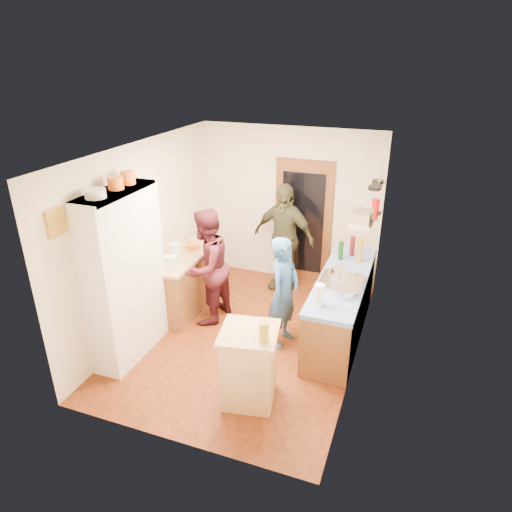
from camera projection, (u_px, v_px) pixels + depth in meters
The scene contains 44 objects.
floor at pixel (246, 337), 6.39m from camera, with size 3.00×4.00×0.02m, color maroon.
ceiling at pixel (245, 149), 5.31m from camera, with size 3.00×4.00×0.02m, color silver.
wall_back at pixel (290, 206), 7.57m from camera, with size 3.00×0.02×2.60m, color silver.
wall_front at pixel (165, 335), 4.13m from camera, with size 3.00×0.02×2.60m, color silver.
wall_left at pixel (144, 237), 6.33m from camera, with size 0.02×4.00×2.60m, color silver.
wall_right at pixel (365, 269), 5.38m from camera, with size 0.02×4.00×2.60m, color silver.
door_frame at pixel (303, 223), 7.56m from camera, with size 0.95×0.06×2.10m, color brown.
door_glass at pixel (302, 223), 7.53m from camera, with size 0.70×0.02×1.70m, color black.
hutch_body at pixel (125, 276), 5.66m from camera, with size 0.40×1.20×2.20m, color white.
hutch_top_shelf at pixel (114, 192), 5.21m from camera, with size 0.40×1.14×0.04m, color white.
plate_stack at pixel (95, 194), 4.92m from camera, with size 0.23×0.23×0.09m, color white.
orange_pot_a at pixel (116, 183), 5.22m from camera, with size 0.18×0.18×0.14m, color orange.
orange_pot_b at pixel (128, 178), 5.43m from camera, with size 0.17×0.17×0.15m, color orange.
left_counter_base at pixel (184, 282), 6.97m from camera, with size 0.60×1.40×0.85m, color olive.
left_counter_top at pixel (182, 255), 6.79m from camera, with size 0.64×1.44×0.05m, color tan.
toaster at pixel (169, 261), 6.34m from camera, with size 0.21×0.14×0.16m, color white.
kettle at pixel (176, 250), 6.68m from camera, with size 0.17×0.17×0.19m, color white.
orange_bowl at pixel (193, 247), 6.91m from camera, with size 0.20×0.20×0.09m, color orange.
chopping_board at pixel (198, 241), 7.18m from camera, with size 0.30×0.22×0.03m, color tan.
right_counter_base at pixel (341, 309), 6.26m from camera, with size 0.60×2.20×0.84m, color olive.
right_counter_top at pixel (343, 280), 6.08m from camera, with size 0.62×2.22×0.06m, color #0440C3.
hob at pixel (341, 282), 5.92m from camera, with size 0.55×0.58×0.04m, color silver.
pot_on_hob at pixel (339, 273), 5.96m from camera, with size 0.21×0.21×0.14m, color silver.
bottle_a at pixel (341, 250), 6.53m from camera, with size 0.07×0.07×0.28m, color #143F14.
bottle_b at pixel (352, 246), 6.68m from camera, with size 0.07×0.07×0.29m, color #591419.
bottle_c at pixel (360, 250), 6.46m from camera, with size 0.09×0.09×0.35m, color olive.
paper_towel at pixel (319, 295), 5.36m from camera, with size 0.12×0.12×0.27m, color white.
mixing_bowl at pixel (345, 292), 5.60m from camera, with size 0.27×0.27×0.11m, color silver.
island_base at pixel (249, 368), 5.08m from camera, with size 0.55×0.55×0.86m, color tan.
island_top at pixel (249, 333), 4.89m from camera, with size 0.62×0.62×0.05m, color tan.
cutting_board at pixel (245, 330), 4.94m from camera, with size 0.35×0.28×0.02m, color white.
oil_jar at pixel (264, 331), 4.70m from camera, with size 0.10×0.10×0.21m, color #AD9E2D.
pan_rail at pixel (382, 176), 6.39m from camera, with size 0.02×0.02×0.65m, color silver.
pan_hang_a at pixel (375, 188), 6.31m from camera, with size 0.18×0.18×0.05m, color black.
pan_hang_b at pixel (376, 186), 6.49m from camera, with size 0.16×0.16×0.05m, color black.
pan_hang_c at pixel (378, 182), 6.66m from camera, with size 0.17×0.17×0.05m, color black.
wall_shelf at pixel (361, 224), 5.64m from camera, with size 0.26×0.42×0.03m, color tan.
radio at pixel (362, 217), 5.60m from camera, with size 0.22×0.30×0.15m, color silver.
ext_bracket at pixel (379, 213), 6.78m from camera, with size 0.06×0.10×0.04m, color black.
fire_extinguisher at pixel (375, 209), 6.78m from camera, with size 0.11×0.11×0.32m, color red.
picture_frame at pixel (56, 222), 4.68m from camera, with size 0.03×0.25×0.30m, color gold.
person_hob at pixel (285, 293), 5.95m from camera, with size 0.56×0.37×1.53m, color #2B5894.
person_left at pixel (210, 266), 6.48m from camera, with size 0.83×0.65×1.71m, color #43161F.
person_back at pixel (284, 238), 7.35m from camera, with size 1.06×0.44×1.80m, color #383B25.
Camera 1 is at (1.97, -4.98, 3.66)m, focal length 32.00 mm.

